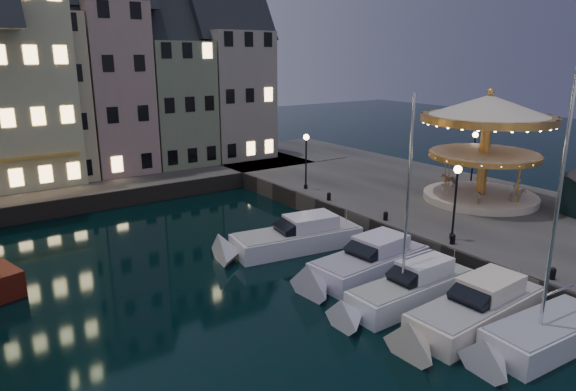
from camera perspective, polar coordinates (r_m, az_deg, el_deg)
ground at (r=24.82m, az=8.91°, el=-11.58°), size 160.00×160.00×0.00m
quay_east at (r=38.20m, az=18.00°, el=-1.37°), size 16.00×56.00×1.30m
quay_north at (r=45.62m, az=-24.39°, el=0.66°), size 44.00×12.00×1.30m
quaywall_e at (r=32.40m, az=9.33°, el=-3.77°), size 0.15×44.00×1.30m
quaywall_n at (r=40.34m, az=-19.95°, el=-0.67°), size 48.00×0.15×1.30m
streetlamp_b at (r=29.18m, az=18.16°, el=0.41°), size 0.44×0.44×4.17m
streetlamp_c at (r=38.54m, az=2.02°, el=4.69°), size 0.44×0.44×4.17m
streetlamp_d at (r=42.16m, az=19.96°, el=4.70°), size 0.44×0.44×4.17m
bollard_a at (r=26.46m, az=27.33°, el=-7.65°), size 0.30×0.30×0.57m
bollard_b at (r=29.12m, az=17.83°, el=-4.57°), size 0.30×0.30×0.57m
bollard_c at (r=32.18m, az=10.79°, el=-2.19°), size 0.30×0.30×0.57m
bollard_d at (r=36.05m, az=4.57°, el=-0.05°), size 0.30×0.30×0.57m
townhouse_nc at (r=46.42m, az=-26.00°, el=10.93°), size 6.82×8.00×14.80m
townhouse_nd at (r=47.68m, az=-19.14°, el=12.30°), size 5.50×8.00×15.80m
townhouse_ne at (r=49.56m, az=-12.84°, el=11.10°), size 6.16×8.00×12.80m
townhouse_nf at (r=52.13m, az=-6.59°, el=12.12°), size 6.82×8.00×13.80m
motorboat_a at (r=22.85m, az=26.05°, el=-14.08°), size 6.80×2.58×11.26m
motorboat_b at (r=23.55m, az=19.76°, el=-12.18°), size 8.21×2.71×2.15m
motorboat_c at (r=24.57m, az=12.95°, el=-10.33°), size 7.79×2.10×10.36m
motorboat_d at (r=27.17m, az=8.50°, el=-7.60°), size 7.87×3.19×2.15m
motorboat_e at (r=30.39m, az=0.33°, el=-4.88°), size 8.83×3.71×2.15m
carousel at (r=37.43m, az=21.23°, el=7.02°), size 8.84×8.84×7.73m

